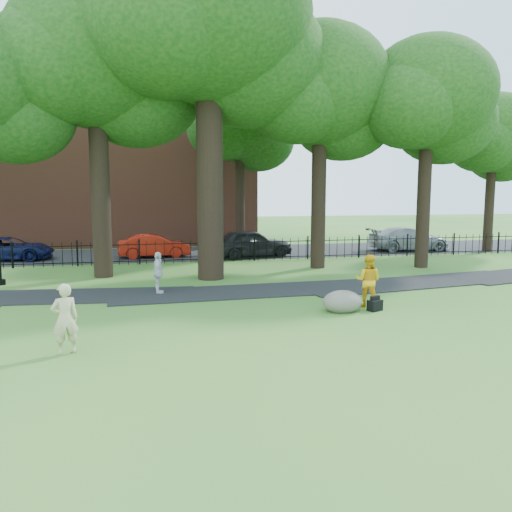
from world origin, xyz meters
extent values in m
plane|color=#2B6322|center=(0.00, 0.00, 0.00)|extent=(120.00, 120.00, 0.00)
cube|color=black|center=(1.00, 3.90, 0.00)|extent=(36.07, 3.85, 0.03)
cube|color=black|center=(0.00, 16.00, 0.00)|extent=(80.00, 7.00, 0.02)
cube|color=black|center=(0.00, 12.00, 1.02)|extent=(44.00, 0.04, 0.04)
cube|color=black|center=(0.00, 12.00, 0.18)|extent=(44.00, 0.04, 0.04)
cube|color=brown|center=(-4.00, 24.00, 6.00)|extent=(18.00, 8.00, 12.00)
cylinder|color=black|center=(0.00, 7.00, 5.25)|extent=(1.10, 1.10, 10.50)
ellipsoid|color=#0E3510|center=(0.00, 7.00, 10.80)|extent=(8.40, 8.40, 7.14)
ellipsoid|color=#0E3510|center=(1.89, 8.05, 9.30)|extent=(6.72, 6.72, 5.71)
ellipsoid|color=#0E3510|center=(-1.68, 6.16, 9.90)|extent=(6.30, 6.30, 5.36)
ellipsoid|color=#0E3510|center=(-7.65, 8.25, 6.82)|extent=(4.80, 4.80, 4.08)
cylinder|color=black|center=(-4.50, 8.50, 4.55)|extent=(0.80, 0.80, 9.10)
ellipsoid|color=#0E3510|center=(-4.50, 8.50, 9.36)|extent=(7.20, 7.20, 6.12)
ellipsoid|color=#0E3510|center=(-2.88, 9.40, 8.06)|extent=(5.76, 5.76, 4.90)
ellipsoid|color=#0E3510|center=(-5.94, 7.78, 8.58)|extent=(5.40, 5.40, 4.59)
cylinder|color=black|center=(5.50, 9.00, 4.20)|extent=(0.70, 0.70, 8.40)
ellipsoid|color=#0E3510|center=(5.50, 9.00, 8.64)|extent=(6.60, 6.60, 5.61)
ellipsoid|color=#0E3510|center=(6.98, 9.82, 7.44)|extent=(5.28, 5.28, 4.49)
ellipsoid|color=#0E3510|center=(4.18, 8.34, 7.92)|extent=(4.95, 4.95, 4.21)
cylinder|color=black|center=(10.50, 8.00, 4.02)|extent=(0.64, 0.64, 8.05)
ellipsoid|color=#0E3510|center=(10.50, 8.00, 8.28)|extent=(6.20, 6.20, 5.27)
ellipsoid|color=#0E3510|center=(11.89, 8.78, 7.13)|extent=(4.96, 4.96, 4.22)
ellipsoid|color=#0E3510|center=(9.26, 7.38, 7.59)|extent=(4.65, 4.65, 3.95)
imported|color=#C9B88A|center=(-4.52, -2.17, 0.81)|extent=(0.68, 0.55, 1.62)
imported|color=#E7A313|center=(4.26, 0.72, 0.84)|extent=(1.04, 1.01, 1.69)
imported|color=silver|center=(-2.27, 4.25, 0.76)|extent=(0.46, 0.93, 1.53)
ellipsoid|color=slate|center=(3.19, 0.25, 0.36)|extent=(1.47, 1.28, 0.72)
cylinder|color=black|center=(-8.36, 7.41, 0.11)|extent=(0.38, 0.38, 0.21)
cube|color=black|center=(4.22, 0.12, 0.17)|extent=(0.52, 0.44, 0.34)
cube|color=maroon|center=(3.31, 0.74, 0.12)|extent=(0.39, 0.30, 0.23)
imported|color=#A9190D|center=(-2.21, 14.62, 0.66)|extent=(4.08, 1.64, 1.32)
imported|color=#0C133F|center=(-9.86, 15.03, 0.63)|extent=(4.64, 2.33, 1.26)
imported|color=black|center=(3.11, 13.50, 0.80)|extent=(4.93, 2.65, 1.59)
imported|color=gray|center=(13.47, 14.50, 0.73)|extent=(5.16, 2.33, 1.47)
camera|label=1|loc=(-2.70, -13.86, 3.66)|focal=35.00mm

